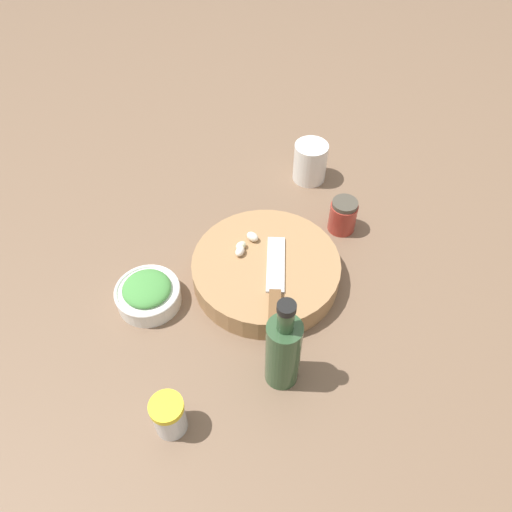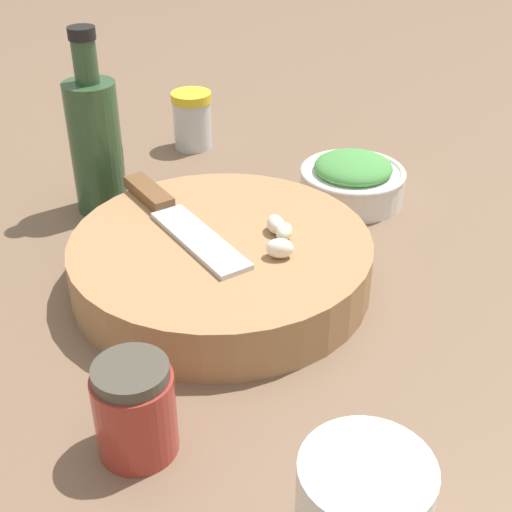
{
  "view_description": "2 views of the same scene",
  "coord_description": "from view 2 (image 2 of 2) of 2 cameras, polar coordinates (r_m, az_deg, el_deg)",
  "views": [
    {
      "loc": [
        -0.47,
        -0.41,
        0.79
      ],
      "look_at": [
        0.02,
        -0.0,
        0.05
      ],
      "focal_mm": 35.0,
      "sensor_mm": 36.0,
      "label": 1
    },
    {
      "loc": [
        0.59,
        0.05,
        0.4
      ],
      "look_at": [
        0.03,
        0.01,
        0.04
      ],
      "focal_mm": 50.0,
      "sensor_mm": 36.0,
      "label": 2
    }
  ],
  "objects": [
    {
      "name": "ground_plane",
      "position": [
        0.71,
        -0.47,
        -1.54
      ],
      "size": [
        5.0,
        5.0,
        0.0
      ],
      "primitive_type": "plane",
      "color": "brown"
    },
    {
      "name": "cutting_board",
      "position": [
        0.69,
        -2.8,
        -0.5
      ],
      "size": [
        0.29,
        0.29,
        0.05
      ],
      "color": "#9E754C",
      "rests_on": "ground_plane"
    },
    {
      "name": "chef_knife",
      "position": [
        0.71,
        -6.61,
        3.23
      ],
      "size": [
        0.19,
        0.15,
        0.01
      ],
      "rotation": [
        0.0,
        0.0,
        5.37
      ],
      "color": "brown",
      "rests_on": "cutting_board"
    },
    {
      "name": "garlic_cloves",
      "position": [
        0.66,
        1.9,
        1.7
      ],
      "size": [
        0.07,
        0.03,
        0.02
      ],
      "color": "white",
      "rests_on": "cutting_board"
    },
    {
      "name": "herb_bowl",
      "position": [
        0.85,
        7.71,
        6.09
      ],
      "size": [
        0.12,
        0.12,
        0.06
      ],
      "color": "silver",
      "rests_on": "ground_plane"
    },
    {
      "name": "spice_jar",
      "position": [
        0.99,
        -5.12,
        10.8
      ],
      "size": [
        0.05,
        0.05,
        0.08
      ],
      "color": "silver",
      "rests_on": "ground_plane"
    },
    {
      "name": "honey_jar",
      "position": [
        0.52,
        -9.66,
        -12.0
      ],
      "size": [
        0.06,
        0.06,
        0.08
      ],
      "color": "#9E3328",
      "rests_on": "ground_plane"
    },
    {
      "name": "oil_bottle",
      "position": [
        0.82,
        -12.72,
        8.92
      ],
      "size": [
        0.06,
        0.06,
        0.21
      ],
      "color": "#2D4C2D",
      "rests_on": "ground_plane"
    }
  ]
}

